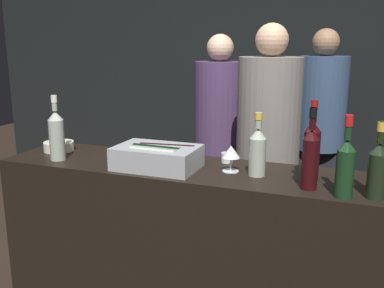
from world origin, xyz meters
The scene contains 15 objects.
wall_back_chalkboard centered at (0.00, 2.39, 1.40)m, with size 6.40×0.06×2.80m.
bar_counter centered at (0.00, 0.25, 0.51)m, with size 2.09×0.50×1.01m.
ice_bin_with_bottles centered at (-0.15, 0.17, 1.08)m, with size 0.42×0.28×0.12m.
bowl_white centered at (-0.87, 0.30, 1.04)m, with size 0.18×0.18×0.06m.
wine_glass centered at (0.22, 0.26, 1.11)m, with size 0.09×0.09×0.13m.
candle_votive centered at (0.15, 0.41, 1.04)m, with size 0.06×0.06×0.05m.
red_wine_bottle_black_foil centered at (0.62, 0.12, 1.16)m, with size 0.07×0.07×0.37m.
rose_wine_bottle centered at (0.36, 0.24, 1.14)m, with size 0.08×0.08×0.31m.
red_wine_bottle_burgundy centered at (0.76, 0.07, 1.15)m, with size 0.08×0.08×0.35m.
champagne_bottle centered at (0.89, 0.10, 1.14)m, with size 0.08×0.08×0.33m.
white_wine_bottle centered at (-0.74, 0.13, 1.16)m, with size 0.08×0.08×0.36m.
red_wine_bottle_tall centered at (0.60, 0.29, 1.16)m, with size 0.08×0.08×0.38m.
person_in_hoodie centered at (0.26, 1.01, 0.98)m, with size 0.42×0.42×1.77m.
person_blond_tee centered at (-0.23, 1.50, 0.95)m, with size 0.40×0.40×1.72m.
person_grey_polo centered at (0.53, 1.79, 0.98)m, with size 0.39×0.39×1.76m.
Camera 1 is at (0.78, -1.75, 1.64)m, focal length 40.00 mm.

